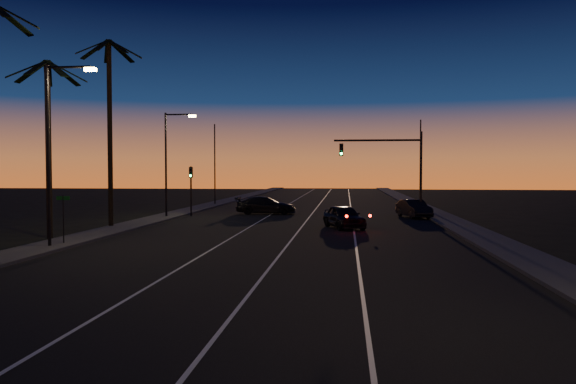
# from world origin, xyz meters

# --- Properties ---
(road) EXTENTS (20.00, 170.00, 0.01)m
(road) POSITION_xyz_m (0.00, 30.00, 0.01)
(road) COLOR black
(road) RESTS_ON ground
(sidewalk_left) EXTENTS (2.40, 170.00, 0.16)m
(sidewalk_left) POSITION_xyz_m (-11.20, 30.00, 0.08)
(sidewalk_left) COLOR #3E3D3B
(sidewalk_left) RESTS_ON ground
(sidewalk_right) EXTENTS (2.40, 170.00, 0.16)m
(sidewalk_right) POSITION_xyz_m (11.20, 30.00, 0.08)
(sidewalk_right) COLOR #3E3D3B
(sidewalk_right) RESTS_ON ground
(lane_stripe_left) EXTENTS (0.12, 160.00, 0.01)m
(lane_stripe_left) POSITION_xyz_m (-3.00, 30.00, 0.02)
(lane_stripe_left) COLOR silver
(lane_stripe_left) RESTS_ON road
(lane_stripe_mid) EXTENTS (0.12, 160.00, 0.01)m
(lane_stripe_mid) POSITION_xyz_m (0.50, 30.00, 0.02)
(lane_stripe_mid) COLOR silver
(lane_stripe_mid) RESTS_ON road
(lane_stripe_right) EXTENTS (0.12, 160.00, 0.01)m
(lane_stripe_right) POSITION_xyz_m (4.00, 30.00, 0.02)
(lane_stripe_right) COLOR silver
(lane_stripe_right) RESTS_ON road
(palm_mid) EXTENTS (4.25, 4.16, 10.03)m
(palm_mid) POSITION_xyz_m (-13.20, 24.00, 6.25)
(palm_mid) COLOR black
(palm_mid) RESTS_ON ground
(palm_far) EXTENTS (4.25, 4.16, 12.53)m
(palm_far) POSITION_xyz_m (-12.20, 30.00, 7.61)
(palm_far) COLOR black
(palm_far) RESTS_ON ground
(streetlight_left_near) EXTENTS (2.55, 0.26, 9.00)m
(streetlight_left_near) POSITION_xyz_m (-10.70, 20.00, 5.32)
(streetlight_left_near) COLOR black
(streetlight_left_near) RESTS_ON ground
(streetlight_left_far) EXTENTS (2.55, 0.26, 8.50)m
(streetlight_left_far) POSITION_xyz_m (-10.69, 38.00, 5.06)
(streetlight_left_far) COLOR black
(streetlight_left_far) RESTS_ON ground
(street_sign) EXTENTS (0.70, 0.06, 2.60)m
(street_sign) POSITION_xyz_m (-10.80, 21.00, 1.66)
(street_sign) COLOR black
(street_sign) RESTS_ON ground
(signal_mast) EXTENTS (7.10, 0.41, 7.00)m
(signal_mast) POSITION_xyz_m (7.14, 39.99, 4.78)
(signal_mast) COLOR black
(signal_mast) RESTS_ON ground
(signal_post) EXTENTS (0.28, 0.37, 4.20)m
(signal_post) POSITION_xyz_m (-9.50, 39.98, 2.89)
(signal_post) COLOR black
(signal_post) RESTS_ON ground
(far_pole_left) EXTENTS (0.14, 0.14, 9.00)m
(far_pole_left) POSITION_xyz_m (-11.00, 55.00, 4.50)
(far_pole_left) COLOR black
(far_pole_left) RESTS_ON ground
(far_pole_right) EXTENTS (0.14, 0.14, 9.00)m
(far_pole_right) POSITION_xyz_m (11.00, 52.00, 4.50)
(far_pole_right) COLOR black
(far_pole_right) RESTS_ON ground
(lead_car) EXTENTS (3.35, 5.34, 1.55)m
(lead_car) POSITION_xyz_m (3.35, 31.39, 0.79)
(lead_car) COLOR black
(lead_car) RESTS_ON road
(right_car) EXTENTS (2.66, 4.73, 1.48)m
(right_car) POSITION_xyz_m (9.00, 40.28, 0.75)
(right_car) COLOR black
(right_car) RESTS_ON road
(cross_car) EXTENTS (5.43, 2.51, 1.54)m
(cross_car) POSITION_xyz_m (-3.56, 42.83, 0.78)
(cross_car) COLOR black
(cross_car) RESTS_ON road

